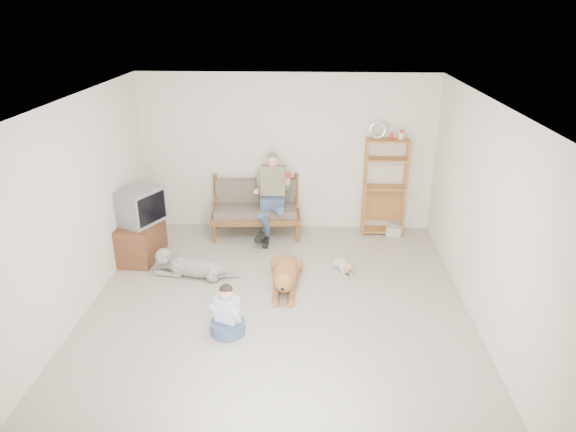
{
  "coord_description": "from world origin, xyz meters",
  "views": [
    {
      "loc": [
        0.41,
        -5.73,
        3.73
      ],
      "look_at": [
        0.09,
        1.0,
        0.92
      ],
      "focal_mm": 32.0,
      "sensor_mm": 36.0,
      "label": 1
    }
  ],
  "objects_px": {
    "loveseat": "(256,207)",
    "golden_retriever": "(285,275)",
    "etagere": "(385,186)",
    "tv_stand": "(141,240)"
  },
  "relations": [
    {
      "from": "loveseat",
      "to": "tv_stand",
      "type": "distance_m",
      "value": 2.0
    },
    {
      "from": "loveseat",
      "to": "golden_retriever",
      "type": "xyz_separation_m",
      "value": [
        0.59,
        -1.81,
        -0.31
      ]
    },
    {
      "from": "loveseat",
      "to": "golden_retriever",
      "type": "relative_size",
      "value": 1.06
    },
    {
      "from": "loveseat",
      "to": "tv_stand",
      "type": "height_order",
      "value": "loveseat"
    },
    {
      "from": "loveseat",
      "to": "tv_stand",
      "type": "relative_size",
      "value": 1.66
    },
    {
      "from": "loveseat",
      "to": "etagere",
      "type": "xyz_separation_m",
      "value": [
        2.18,
        0.13,
        0.37
      ]
    },
    {
      "from": "etagere",
      "to": "golden_retriever",
      "type": "xyz_separation_m",
      "value": [
        -1.59,
        -1.93,
        -0.68
      ]
    },
    {
      "from": "etagere",
      "to": "tv_stand",
      "type": "height_order",
      "value": "etagere"
    },
    {
      "from": "tv_stand",
      "to": "golden_retriever",
      "type": "bearing_deg",
      "value": -15.21
    },
    {
      "from": "loveseat",
      "to": "golden_retriever",
      "type": "height_order",
      "value": "loveseat"
    }
  ]
}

